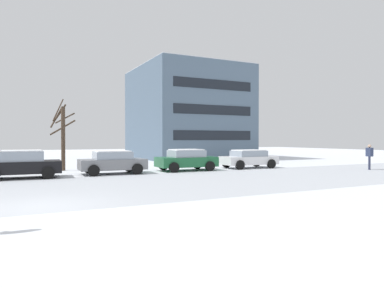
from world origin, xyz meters
The scene contains 9 objects.
ground_plane centered at (0.00, 0.00, 0.00)m, with size 120.00×120.00×0.00m, color white.
road_surface centered at (0.00, 3.65, 0.00)m, with size 80.00×9.30×0.00m.
parked_car_black centered at (-0.31, 9.17, 0.75)m, with size 3.94×2.27×1.49m.
parked_car_gray centered at (4.57, 9.35, 0.71)m, with size 3.90×2.25×1.38m.
parked_car_green centered at (9.45, 9.37, 0.72)m, with size 3.91×2.25×1.40m.
parked_car_white centered at (14.33, 9.24, 0.68)m, with size 4.05×2.17×1.30m.
pedestrian_crossing centered at (20.80, 4.43, 0.99)m, with size 0.37×0.42×1.70m.
tree_far_left centered at (2.21, 13.08, 2.38)m, with size 1.71×1.05×4.75m.
building_far_right centered at (16.25, 23.30, 4.86)m, with size 10.45×11.68×9.73m.
Camera 1 is at (-0.71, -11.68, 2.09)m, focal length 33.40 mm.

